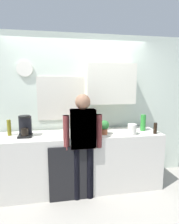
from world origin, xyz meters
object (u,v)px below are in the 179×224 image
Objects in this scene: bottle_dark_sauce at (155,128)px; bottle_red_vinegar at (86,126)px; storage_canister at (132,129)px; coffee_maker at (25,127)px; dish_soap at (75,129)px; potted_plant at (104,126)px; bottle_clear_soda at (143,123)px; cup_terracotta_mug at (74,129)px; person_guest at (83,138)px; person_at_sink at (83,138)px; bottle_olive_oil at (9,128)px.

bottle_red_vinegar reaches higher than bottle_dark_sauce.
storage_canister is at bearing 177.77° from bottle_dark_sauce.
coffee_maker is 0.76m from dish_soap.
bottle_clear_soda is at bearing 9.08° from potted_plant.
bottle_clear_soda is 1.56× the size of dish_soap.
coffee_maker is 0.79m from cup_terracotta_mug.
cup_terracotta_mug is at bearing -58.78° from person_guest.
coffee_maker is 1.95m from bottle_clear_soda.
coffee_maker reaches higher than bottle_dark_sauce.
cup_terracotta_mug is at bearing 153.32° from potted_plant.
person_at_sink is at bearing -78.68° from cup_terracotta_mug.
coffee_maker is at bearing 175.31° from potted_plant.
bottle_red_vinegar is 0.21m from dish_soap.
person_at_sink reaches higher than coffee_maker.
storage_canister is (0.43, -0.09, -0.05)m from potted_plant.
bottle_clear_soda is at bearing 35.12° from storage_canister.
storage_canister is at bearing -11.45° from potted_plant.
bottle_dark_sauce is at bearing -7.34° from bottle_olive_oil.
bottle_clear_soda is 3.04× the size of cup_terracotta_mug.
bottle_dark_sauce is 0.11× the size of person_at_sink.
person_at_sink is (0.10, -0.29, -0.07)m from dish_soap.
coffee_maker is 1.18× the size of bottle_clear_soda.
person_at_sink is 0.00m from person_guest.
bottle_dark_sauce is 1.21m from person_guest.
storage_canister is at bearing -152.38° from person_guest.
storage_canister is at bearing -19.21° from bottle_red_vinegar.
person_at_sink reaches higher than bottle_clear_soda.
person_guest is at bearing -19.39° from bottle_olive_oil.
person_at_sink is at bearing -172.28° from storage_canister.
person_at_sink reaches higher than bottle_red_vinegar.
bottle_red_vinegar is 2.39× the size of cup_terracotta_mug.
bottle_dark_sauce is 1.06× the size of storage_canister.
bottle_red_vinegar is 0.14× the size of person_at_sink.
bottle_clear_soda is at bearing 0.78° from dish_soap.
bottle_olive_oil is at bearing 160.08° from person_at_sink.
bottle_red_vinegar reaches higher than storage_canister.
bottle_dark_sauce is at bearing 3.96° from person_at_sink.
potted_plant reaches higher than bottle_red_vinegar.
coffee_maker is 0.92m from person_at_sink.
potted_plant is (0.46, -0.23, 0.09)m from cup_terracotta_mug.
bottle_dark_sauce is at bearing -2.23° from storage_canister.
coffee_maker is 0.21× the size of person_guest.
bottle_clear_soda is 1.19m from cup_terracotta_mug.
person_guest is (0.10, -0.29, -0.07)m from dish_soap.
bottle_red_vinegar is at bearing 166.66° from bottle_dark_sauce.
dish_soap is (-1.19, -0.02, -0.06)m from bottle_clear_soda.
bottle_dark_sauce is 0.83m from potted_plant.
bottle_red_vinegar is at bearing -1.81° from bottle_olive_oil.
bottle_clear_soda is 0.36m from storage_canister.
bottle_dark_sauce is at bearing -5.66° from coffee_maker.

